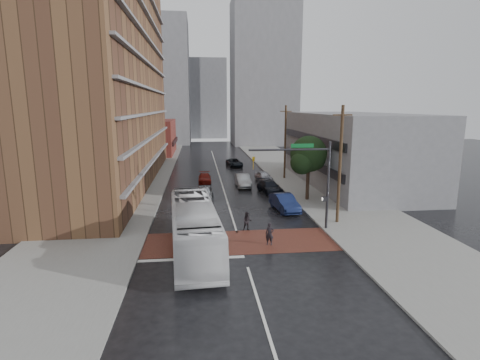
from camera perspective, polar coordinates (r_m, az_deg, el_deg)
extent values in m
plane|color=black|center=(27.68, 0.08, -9.78)|extent=(160.00, 160.00, 0.00)
cube|color=maroon|center=(28.14, -0.04, -9.39)|extent=(14.00, 5.00, 0.02)
cube|color=gray|center=(52.33, -15.70, -0.03)|extent=(9.00, 90.00, 0.15)
cube|color=gray|center=(53.59, 9.34, 0.51)|extent=(9.00, 90.00, 0.15)
cube|color=brown|center=(51.06, -19.61, 15.20)|extent=(10.00, 44.00, 28.00)
cube|color=maroon|center=(80.45, -12.92, 6.39)|extent=(8.00, 16.00, 7.00)
cube|color=gray|center=(49.92, 16.60, 4.54)|extent=(11.00, 26.00, 9.00)
cube|color=gray|center=(104.44, -12.86, 14.32)|extent=(18.00, 16.00, 32.00)
cube|color=gray|center=(99.45, 3.58, 15.89)|extent=(16.00, 14.00, 36.00)
cube|color=gray|center=(120.72, -5.10, 12.20)|extent=(12.00, 10.00, 24.00)
cylinder|color=#332319|center=(40.15, 10.27, -0.32)|extent=(0.36, 0.36, 4.00)
sphere|color=black|center=(39.67, 10.42, 3.93)|extent=(3.80, 3.80, 3.80)
sphere|color=black|center=(38.76, 9.44, 2.60)|extent=(2.40, 2.40, 2.40)
sphere|color=black|center=(40.74, 11.14, 3.24)|extent=(2.60, 2.60, 2.60)
cylinder|color=#2D2D33|center=(30.62, 13.24, -0.98)|extent=(0.20, 0.20, 7.20)
cylinder|color=#2D2D33|center=(29.22, 7.57, 4.61)|extent=(6.40, 0.16, 0.16)
imported|color=gold|center=(28.81, 2.10, 2.60)|extent=(0.20, 0.16, 1.00)
cube|color=#0C5926|center=(29.44, 9.48, 5.19)|extent=(1.80, 0.05, 0.30)
cube|color=#2D2D33|center=(30.77, 12.72, -2.82)|extent=(0.30, 0.30, 0.35)
cylinder|color=#473321|center=(32.28, 14.99, 2.08)|extent=(0.26, 0.26, 10.00)
cube|color=#473321|center=(31.90, 15.37, 9.54)|extent=(1.60, 0.12, 0.12)
cylinder|color=#473321|center=(51.27, 6.89, 5.65)|extent=(0.26, 0.26, 10.00)
cube|color=#473321|center=(51.04, 7.01, 10.35)|extent=(1.60, 0.12, 0.12)
imported|color=silver|center=(26.00, -6.99, -7.21)|extent=(3.82, 12.65, 3.47)
imported|color=black|center=(27.39, 4.53, -8.19)|extent=(0.71, 0.59, 1.66)
imported|color=black|center=(30.34, 1.12, -6.33)|extent=(0.77, 0.62, 1.54)
imported|color=#A2A5AA|center=(39.87, -5.48, -2.05)|extent=(2.23, 4.78, 1.58)
imported|color=#94979B|center=(46.54, 0.46, -0.10)|extent=(1.77, 4.73, 1.54)
imported|color=maroon|center=(49.48, -5.40, 0.32)|extent=(1.67, 4.08, 1.18)
imported|color=black|center=(62.22, -0.86, 2.67)|extent=(2.79, 4.88, 1.28)
imported|color=#15204A|center=(36.21, 6.79, -3.43)|extent=(2.28, 5.03, 1.60)
imported|color=black|center=(43.45, 4.53, -1.06)|extent=(2.76, 5.04, 1.38)
imported|color=#B6B7BE|center=(50.03, 3.64, 0.57)|extent=(2.24, 4.17, 1.35)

